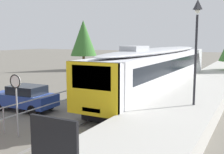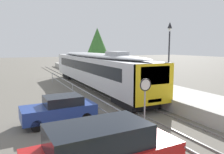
{
  "view_description": "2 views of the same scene",
  "coord_description": "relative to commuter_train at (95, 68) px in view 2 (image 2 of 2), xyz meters",
  "views": [
    {
      "loc": [
        6.75,
        3.57,
        4.28
      ],
      "look_at": [
        -1.0,
        18.26,
        2.0
      ],
      "focal_mm": 43.96,
      "sensor_mm": 36.0,
      "label": 1
    },
    {
      "loc": [
        -8.04,
        3.51,
        4.22
      ],
      "look_at": [
        -1.0,
        18.26,
        2.0
      ],
      "focal_mm": 35.28,
      "sensor_mm": 36.0,
      "label": 2
    }
  ],
  "objects": [
    {
      "name": "ground_plane",
      "position": [
        -3.0,
        -2.51,
        -2.15
      ],
      "size": [
        160.0,
        160.0,
        0.0
      ],
      "primitive_type": "plane",
      "color": "#6B665B"
    },
    {
      "name": "track_rails",
      "position": [
        0.0,
        -2.51,
        -2.12
      ],
      "size": [
        3.2,
        60.0,
        0.14
      ],
      "color": "#6B665B",
      "rests_on": "ground"
    },
    {
      "name": "commuter_train",
      "position": [
        0.0,
        0.0,
        0.0
      ],
      "size": [
        2.82,
        20.73,
        3.74
      ],
      "color": "silver",
      "rests_on": "track_rails"
    },
    {
      "name": "station_platform",
      "position": [
        3.25,
        -2.51,
        -1.7
      ],
      "size": [
        3.9,
        60.0,
        0.9
      ],
      "primitive_type": "cube",
      "color": "#B7B5AD",
      "rests_on": "ground"
    },
    {
      "name": "platform_lamp_mid_platform",
      "position": [
        4.01,
        -6.62,
        2.47
      ],
      "size": [
        0.34,
        0.34,
        5.35
      ],
      "color": "#232328",
      "rests_on": "station_platform"
    },
    {
      "name": "speed_limit_sign",
      "position": [
        -2.32,
        -12.62,
        -0.03
      ],
      "size": [
        0.61,
        0.1,
        2.81
      ],
      "color": "#9EA0A5",
      "rests_on": "ground"
    },
    {
      "name": "carpark_fence",
      "position": [
        -3.3,
        -12.51,
        -1.24
      ],
      "size": [
        0.06,
        36.06,
        1.25
      ],
      "color": "#9EA0A5",
      "rests_on": "ground"
    },
    {
      "name": "parked_hatchback_blue",
      "position": [
        -5.54,
        -8.99,
        -1.36
      ],
      "size": [
        4.07,
        1.93,
        1.53
      ],
      "color": "navy",
      "rests_on": "ground"
    },
    {
      "name": "tree_behind_station_far",
      "position": [
        5.12,
        12.01,
        2.44
      ],
      "size": [
        4.32,
        4.32,
        7.27
      ],
      "color": "brown",
      "rests_on": "ground"
    }
  ]
}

